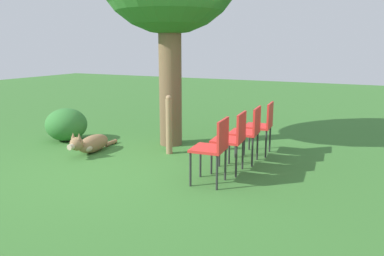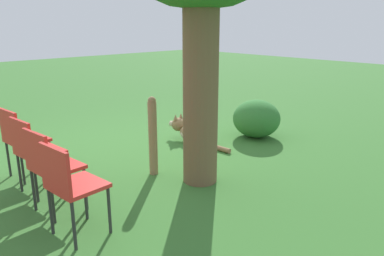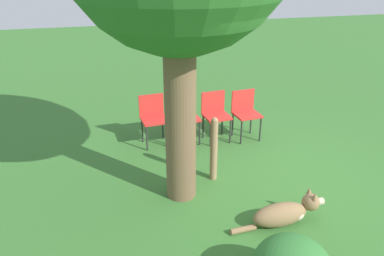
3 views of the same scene
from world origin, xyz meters
name	(u,v)px [view 2 (image 2 of 3)]	position (x,y,z in m)	size (l,w,h in m)	color
ground_plane	(134,152)	(0.00, 0.00, 0.00)	(30.00, 30.00, 0.00)	#38702D
dog	(194,133)	(-0.95, 0.30, 0.16)	(0.33, 1.26, 0.42)	olive
fence_post	(153,136)	(0.29, 0.85, 0.51)	(0.11, 0.11, 1.00)	#937551
red_chair_0	(21,137)	(1.53, -0.14, 0.53)	(0.46, 0.47, 0.88)	red
red_chair_1	(34,149)	(1.59, 0.41, 0.53)	(0.46, 0.47, 0.88)	red
red_chair_2	(49,164)	(1.64, 0.96, 0.53)	(0.46, 0.47, 0.88)	red
red_chair_3	(69,183)	(1.70, 1.51, 0.53)	(0.46, 0.47, 0.88)	red
low_shrub	(256,119)	(-1.94, 0.77, 0.31)	(0.78, 0.78, 0.63)	#337533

